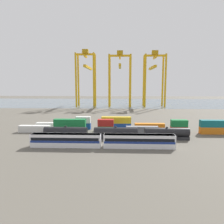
# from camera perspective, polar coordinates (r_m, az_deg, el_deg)

# --- Properties ---
(ground_plane) EXTENTS (420.00, 420.00, 0.00)m
(ground_plane) POSITION_cam_1_polar(r_m,az_deg,el_deg) (121.42, 0.73, -1.14)
(ground_plane) COLOR #5B564C
(harbour_water) EXTENTS (400.00, 110.00, 0.01)m
(harbour_water) POSITION_cam_1_polar(r_m,az_deg,el_deg) (213.46, 1.44, 2.63)
(harbour_water) COLOR slate
(harbour_water) RESTS_ON ground_plane
(passenger_train) EXTENTS (42.26, 3.14, 3.90)m
(passenger_train) POSITION_cam_1_polar(r_m,az_deg,el_deg) (61.68, -2.70, -7.69)
(passenger_train) COLOR silver
(passenger_train) RESTS_ON ground_plane
(freight_tank_row) EXTENTS (49.11, 2.81, 4.27)m
(freight_tank_row) POSITION_cam_1_polar(r_m,az_deg,el_deg) (70.96, 1.03, -5.76)
(freight_tank_row) COLOR #232326
(freight_tank_row) RESTS_ON ground_plane
(shipping_container_0) EXTENTS (12.10, 2.44, 2.60)m
(shipping_container_0) POSITION_cam_1_polar(r_m,az_deg,el_deg) (86.18, -20.43, -4.34)
(shipping_container_0) COLOR silver
(shipping_container_0) RESTS_ON ground_plane
(shipping_container_1) EXTENTS (12.10, 2.44, 2.60)m
(shipping_container_1) POSITION_cam_1_polar(r_m,az_deg,el_deg) (81.85, -11.45, -4.62)
(shipping_container_1) COLOR #197538
(shipping_container_1) RESTS_ON ground_plane
(shipping_container_2) EXTENTS (12.10, 2.44, 2.60)m
(shipping_container_2) POSITION_cam_1_polar(r_m,az_deg,el_deg) (81.34, -11.49, -2.83)
(shipping_container_2) COLOR #197538
(shipping_container_2) RESTS_ON shipping_container_1
(shipping_container_3) EXTENTS (6.04, 2.44, 2.60)m
(shipping_container_3) POSITION_cam_1_polar(r_m,az_deg,el_deg) (79.71, -1.72, -4.80)
(shipping_container_3) COLOR #197538
(shipping_container_3) RESTS_ON ground_plane
(shipping_container_4) EXTENTS (6.04, 2.44, 2.60)m
(shipping_container_4) POSITION_cam_1_polar(r_m,az_deg,el_deg) (79.19, -1.73, -2.96)
(shipping_container_4) COLOR #AD211C
(shipping_container_4) RESTS_ON shipping_container_3
(shipping_container_5) EXTENTS (12.10, 2.44, 2.60)m
(shipping_container_5) POSITION_cam_1_polar(r_m,az_deg,el_deg) (79.94, 8.24, -4.84)
(shipping_container_5) COLOR slate
(shipping_container_5) RESTS_ON ground_plane
(shipping_container_6) EXTENTS (6.04, 2.44, 2.60)m
(shipping_container_6) POSITION_cam_1_polar(r_m,az_deg,el_deg) (82.51, 17.87, -4.74)
(shipping_container_6) COLOR #AD211C
(shipping_container_6) RESTS_ON ground_plane
(shipping_container_7) EXTENTS (6.04, 2.44, 2.60)m
(shipping_container_7) POSITION_cam_1_polar(r_m,az_deg,el_deg) (82.01, 17.94, -2.97)
(shipping_container_7) COLOR #197538
(shipping_container_7) RESTS_ON shipping_container_6
(shipping_container_8) EXTENTS (12.10, 2.44, 2.60)m
(shipping_container_8) POSITION_cam_1_polar(r_m,az_deg,el_deg) (87.22, 26.67, -4.53)
(shipping_container_8) COLOR orange
(shipping_container_8) RESTS_ON ground_plane
(shipping_container_9) EXTENTS (12.10, 2.44, 2.60)m
(shipping_container_9) POSITION_cam_1_polar(r_m,az_deg,el_deg) (86.75, 26.77, -2.85)
(shipping_container_9) COLOR #146066
(shipping_container_9) RESTS_ON shipping_container_8
(shipping_container_11) EXTENTS (12.10, 2.44, 2.60)m
(shipping_container_11) POSITION_cam_1_polar(r_m,az_deg,el_deg) (90.46, -16.42, -3.62)
(shipping_container_11) COLOR silver
(shipping_container_11) RESTS_ON ground_plane
(shipping_container_12) EXTENTS (6.04, 2.44, 2.60)m
(shipping_container_12) POSITION_cam_1_polar(r_m,az_deg,el_deg) (87.05, -7.87, -3.81)
(shipping_container_12) COLOR #1C4299
(shipping_container_12) RESTS_ON ground_plane
(shipping_container_13) EXTENTS (6.04, 2.44, 2.60)m
(shipping_container_13) POSITION_cam_1_polar(r_m,az_deg,el_deg) (86.58, -7.90, -2.12)
(shipping_container_13) COLOR silver
(shipping_container_13) RESTS_ON shipping_container_12
(shipping_container_14) EXTENTS (12.10, 2.44, 2.60)m
(shipping_container_14) POSITION_cam_1_polar(r_m,az_deg,el_deg) (85.70, 1.16, -3.92)
(shipping_container_14) COLOR #1C4299
(shipping_container_14) RESTS_ON ground_plane
(shipping_container_15) EXTENTS (12.10, 2.44, 2.60)m
(shipping_container_15) POSITION_cam_1_polar(r_m,az_deg,el_deg) (85.22, 1.17, -2.21)
(shipping_container_15) COLOR gold
(shipping_container_15) RESTS_ON shipping_container_14
(shipping_container_16) EXTENTS (12.10, 2.44, 2.60)m
(shipping_container_16) POSITION_cam_1_polar(r_m,az_deg,el_deg) (86.51, 10.25, -3.93)
(shipping_container_16) COLOR orange
(shipping_container_16) RESTS_ON ground_plane
(gantry_crane_west) EXTENTS (16.25, 40.15, 47.07)m
(gantry_crane_west) POSITION_cam_1_polar(r_m,az_deg,el_deg) (181.32, -7.05, 10.70)
(gantry_crane_west) COLOR gold
(gantry_crane_west) RESTS_ON ground_plane
(gantry_crane_central) EXTENTS (18.85, 34.26, 45.83)m
(gantry_crane_central) POSITION_cam_1_polar(r_m,az_deg,el_deg) (178.09, 2.17, 10.67)
(gantry_crane_central) COLOR gold
(gantry_crane_central) RESTS_ON ground_plane
(gantry_crane_east) EXTENTS (17.76, 35.09, 45.78)m
(gantry_crane_east) POSITION_cam_1_polar(r_m,az_deg,el_deg) (180.23, 11.44, 10.41)
(gantry_crane_east) COLOR gold
(gantry_crane_east) RESTS_ON ground_plane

